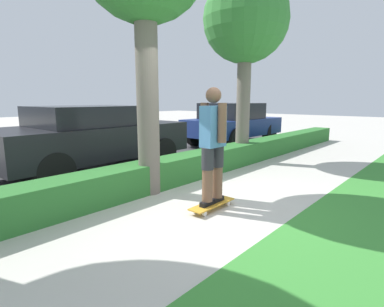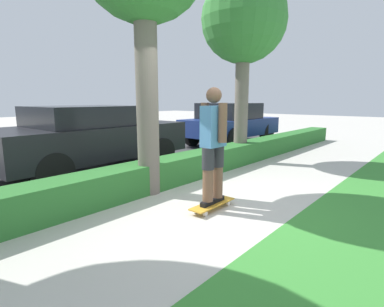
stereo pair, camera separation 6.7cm
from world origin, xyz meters
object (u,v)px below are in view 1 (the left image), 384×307
Objects in this scene: tree_far at (246,23)px; parked_car_middle at (92,136)px; parked_car_rear at (233,123)px; skater_person at (213,143)px; skateboard at (212,204)px.

tree_far is 1.08× the size of parked_car_middle.
tree_far is 4.19m from parked_car_rear.
parked_car_rear is at bearing 31.49° from skater_person.
parked_car_middle is at bearing 87.44° from skater_person.
skateboard is at bearing 0.00° from skater_person.
skater_person is at bearing -146.52° from parked_car_rear.
skater_person is 3.68m from parked_car_middle.
skateboard is 0.95m from skater_person.
parked_car_rear reaches higher than parked_car_middle.
skater_person reaches higher than parked_car_rear.
parked_car_middle is at bearing 87.44° from skateboard.
parked_car_middle is 5.69m from parked_car_rear.
parked_car_rear is (5.69, -0.08, -0.00)m from parked_car_middle.
skater_person is at bearing -154.47° from tree_far.
tree_far reaches higher than parked_car_rear.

